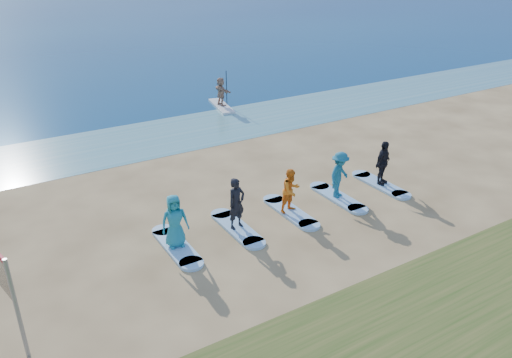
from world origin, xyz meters
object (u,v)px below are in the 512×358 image
student_1 (237,203)px  student_3 (340,175)px  surfboard_4 (380,184)px  student_4 (383,163)px  student_0 (175,221)px  surfboard_1 (237,228)px  surfboard_3 (338,197)px  paddleboarder (221,91)px  surfboard_0 (177,246)px  student_2 (291,190)px  paddleboard (221,106)px  surfboard_2 (290,212)px

student_1 → student_3: (4.11, 0.00, 0.01)m
surfboard_4 → student_4: 0.88m
student_0 → student_1: bearing=7.2°
student_4 → surfboard_4: bearing=0.0°
surfboard_1 → student_4: size_ratio=1.32×
student_4 → surfboard_3: bearing=161.0°
paddleboarder → student_1: 13.53m
surfboard_0 → student_4: (8.22, 0.00, 0.88)m
student_0 → surfboard_3: bearing=7.2°
surfboard_0 → surfboard_4: size_ratio=1.00×
paddleboarder → surfboard_1: size_ratio=0.71×
student_2 → surfboard_3: 2.20m
student_0 → student_2: bearing=7.2°
student_0 → student_2: size_ratio=1.09×
paddleboarder → student_1: size_ratio=0.94×
student_3 → surfboard_3: bearing=0.0°
paddleboarder → surfboard_1: 13.56m
paddleboard → student_3: student_3 is taller
student_3 → surfboard_4: bearing=-24.0°
surfboard_0 → surfboard_2: size_ratio=1.00×
surfboard_2 → paddleboard: bearing=72.6°
surfboard_0 → surfboard_3: (6.16, 0.00, 0.00)m
surfboard_0 → surfboard_4: same height
surfboard_2 → student_2: (0.00, 0.00, 0.80)m
paddleboard → student_0: size_ratio=1.84×
surfboard_1 → student_1: (0.00, 0.00, 0.87)m
student_2 → paddleboarder: bearing=62.4°
student_0 → surfboard_1: student_0 is taller
surfboard_0 → surfboard_3: bearing=0.0°
student_1 → student_4: size_ratio=1.00×
surfboard_2 → student_3: size_ratio=1.32×
student_0 → surfboard_4: 8.26m
surfboard_1 → surfboard_2: size_ratio=1.00×
surfboard_0 → student_3: student_3 is taller
paddleboarder → student_3: 12.31m
surfboard_3 → surfboard_2: bearing=180.0°
surfboard_1 → surfboard_3: (4.11, 0.00, 0.00)m
surfboard_0 → paddleboarder: bearing=56.9°
surfboard_4 → student_4: size_ratio=1.32×
paddleboarder → student_4: size_ratio=0.93×
surfboard_4 → student_1: bearing=180.0°
paddleboard → student_2: student_2 is taller
surfboard_2 → surfboard_3: 2.05m
surfboard_3 → surfboard_4: same height
paddleboarder → surfboard_3: size_ratio=0.71×
student_0 → surfboard_0: bearing=0.0°
student_3 → surfboard_1: bearing=156.0°
student_3 → student_4: bearing=-24.0°
surfboard_1 → student_2: 2.20m
surfboard_3 → surfboard_4: (2.05, 0.00, 0.00)m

